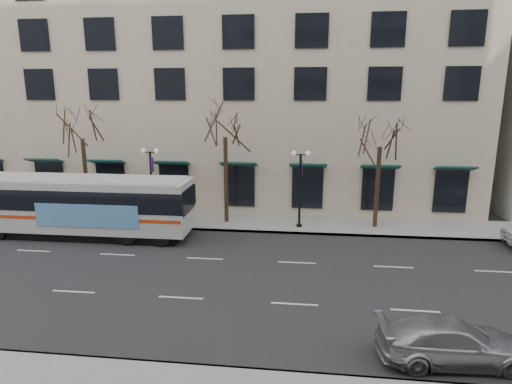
# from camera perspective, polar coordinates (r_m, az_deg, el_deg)

# --- Properties ---
(ground) EXTENTS (160.00, 160.00, 0.00)m
(ground) POSITION_cam_1_polar(r_m,az_deg,el_deg) (21.68, -8.26, -11.04)
(ground) COLOR black
(ground) RESTS_ON ground
(sidewalk_far) EXTENTS (80.00, 4.00, 0.15)m
(sidewalk_far) POSITION_cam_1_polar(r_m,az_deg,el_deg) (29.42, 5.78, -4.26)
(sidewalk_far) COLOR gray
(sidewalk_far) RESTS_ON ground
(building_hotel) EXTENTS (40.00, 20.00, 24.00)m
(building_hotel) POSITION_cam_1_polar(r_m,az_deg,el_deg) (40.87, -3.83, 17.53)
(building_hotel) COLOR beige
(building_hotel) RESTS_ON ground
(tree_far_left) EXTENTS (3.60, 3.60, 8.34)m
(tree_far_left) POSITION_cam_1_polar(r_m,az_deg,el_deg) (31.88, -22.29, 8.32)
(tree_far_left) COLOR black
(tree_far_left) RESTS_ON ground
(tree_far_mid) EXTENTS (3.60, 3.60, 8.55)m
(tree_far_mid) POSITION_cam_1_polar(r_m,az_deg,el_deg) (28.45, -4.15, 9.21)
(tree_far_mid) COLOR black
(tree_far_mid) RESTS_ON ground
(tree_far_right) EXTENTS (3.60, 3.60, 8.06)m
(tree_far_right) POSITION_cam_1_polar(r_m,az_deg,el_deg) (28.38, 16.31, 7.73)
(tree_far_right) COLOR black
(tree_far_right) RESTS_ON ground
(lamp_post_left) EXTENTS (1.22, 0.45, 5.21)m
(lamp_post_left) POSITION_cam_1_polar(r_m,az_deg,el_deg) (29.75, -13.73, 1.33)
(lamp_post_left) COLOR black
(lamp_post_left) RESTS_ON ground
(lamp_post_right) EXTENTS (1.22, 0.45, 5.21)m
(lamp_post_right) POSITION_cam_1_polar(r_m,az_deg,el_deg) (27.91, 5.91, 0.88)
(lamp_post_right) COLOR black
(lamp_post_right) RESTS_ON ground
(city_bus) EXTENTS (13.86, 3.10, 3.76)m
(city_bus) POSITION_cam_1_polar(r_m,az_deg,el_deg) (28.70, -22.17, -1.53)
(city_bus) COLOR silver
(city_bus) RESTS_ON ground
(silver_car) EXTENTS (5.09, 2.40, 1.43)m
(silver_car) POSITION_cam_1_polar(r_m,az_deg,el_deg) (16.46, 24.72, -17.67)
(silver_car) COLOR #A5A6AC
(silver_car) RESTS_ON ground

